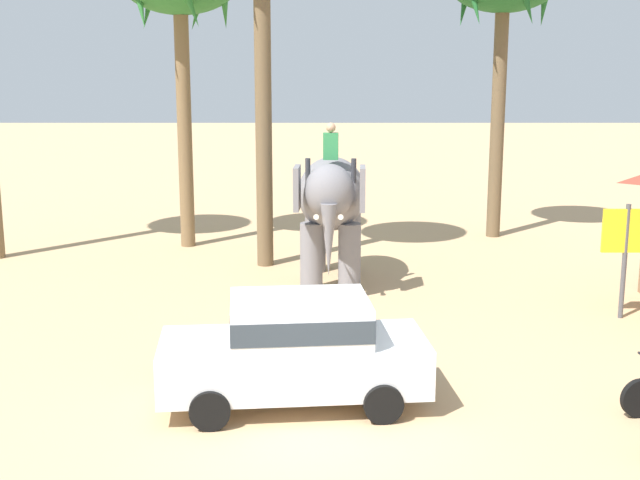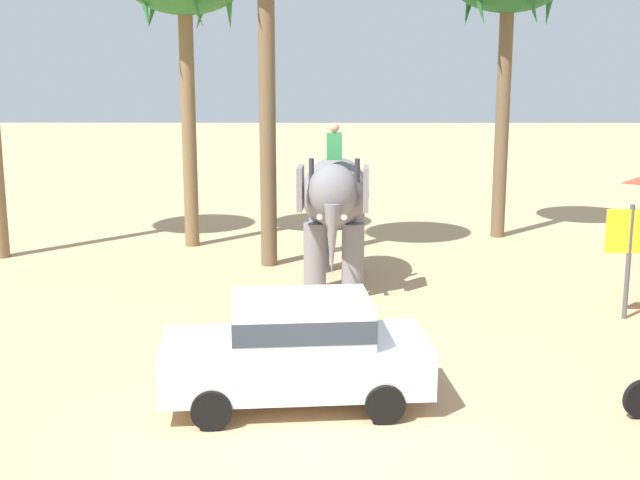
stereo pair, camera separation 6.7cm
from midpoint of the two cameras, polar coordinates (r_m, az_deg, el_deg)
ground_plane at (r=12.80m, az=-0.24°, el=-12.32°), size 120.00×120.00×0.00m
car_sedan_foreground at (r=13.23m, az=-1.37°, el=-7.17°), size 4.24×2.17×1.70m
elephant_with_mahout at (r=20.02m, az=1.11°, el=2.59°), size 1.74×3.91×3.88m
signboard_yellow at (r=18.43m, az=20.16°, el=0.06°), size 1.00×0.10×2.40m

